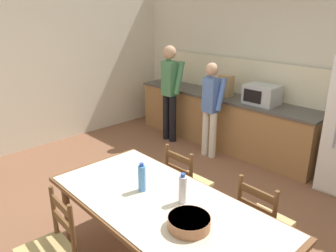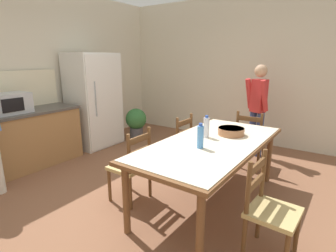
# 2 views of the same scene
# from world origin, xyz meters

# --- Properties ---
(ground_plane) EXTENTS (8.32, 8.32, 0.00)m
(ground_plane) POSITION_xyz_m (0.00, 0.00, 0.00)
(ground_plane) COLOR brown
(wall_back) EXTENTS (6.52, 0.12, 2.90)m
(wall_back) POSITION_xyz_m (0.00, 2.66, 1.45)
(wall_back) COLOR beige
(wall_back) RESTS_ON ground
(wall_left) EXTENTS (0.12, 5.20, 2.90)m
(wall_left) POSITION_xyz_m (-3.26, 0.00, 1.45)
(wall_left) COLOR beige
(wall_left) RESTS_ON ground
(kitchen_counter) EXTENTS (3.49, 0.66, 0.91)m
(kitchen_counter) POSITION_xyz_m (-1.02, 2.23, 0.46)
(kitchen_counter) COLOR #9E7042
(kitchen_counter) RESTS_ON ground
(counter_splashback) EXTENTS (3.45, 0.03, 0.60)m
(counter_splashback) POSITION_xyz_m (-1.02, 2.54, 1.21)
(counter_splashback) COLOR beige
(counter_splashback) RESTS_ON kitchen_counter
(microwave) EXTENTS (0.50, 0.39, 0.30)m
(microwave) POSITION_xyz_m (-0.26, 2.21, 1.06)
(microwave) COLOR #B2B7BC
(microwave) RESTS_ON kitchen_counter
(paper_bag) EXTENTS (0.24, 0.16, 0.36)m
(paper_bag) POSITION_xyz_m (-0.95, 2.20, 1.09)
(paper_bag) COLOR tan
(paper_bag) RESTS_ON kitchen_counter
(dining_table) EXTENTS (2.19, 1.07, 0.78)m
(dining_table) POSITION_xyz_m (0.54, -0.66, 0.71)
(dining_table) COLOR brown
(dining_table) RESTS_ON ground
(bottle_near_centre) EXTENTS (0.07, 0.07, 0.27)m
(bottle_near_centre) POSITION_xyz_m (0.27, -0.65, 0.90)
(bottle_near_centre) COLOR #4C8ED6
(bottle_near_centre) RESTS_ON dining_table
(bottle_off_centre) EXTENTS (0.07, 0.07, 0.27)m
(bottle_off_centre) POSITION_xyz_m (0.65, -0.53, 0.90)
(bottle_off_centre) COLOR silver
(bottle_off_centre) RESTS_ON dining_table
(serving_bowl) EXTENTS (0.32, 0.32, 0.09)m
(serving_bowl) POSITION_xyz_m (0.92, -0.74, 0.83)
(serving_bowl) COLOR #9E6642
(serving_bowl) RESTS_ON dining_table
(chair_side_near_left) EXTENTS (0.44, 0.42, 0.91)m
(chair_side_near_left) POSITION_xyz_m (0.04, -1.45, 0.44)
(chair_side_near_left) COLOR brown
(chair_side_near_left) RESTS_ON ground
(chair_side_far_right) EXTENTS (0.44, 0.42, 0.91)m
(chair_side_far_right) POSITION_xyz_m (1.05, 0.13, 0.44)
(chair_side_far_right) COLOR brown
(chair_side_far_right) RESTS_ON ground
(chair_side_far_left) EXTENTS (0.42, 0.40, 0.91)m
(chair_side_far_left) POSITION_xyz_m (0.07, 0.15, 0.44)
(chair_side_far_left) COLOR brown
(chair_side_far_left) RESTS_ON ground
(person_at_sink) EXTENTS (0.43, 0.30, 1.73)m
(person_at_sink) POSITION_xyz_m (-1.80, 1.71, 0.97)
(person_at_sink) COLOR black
(person_at_sink) RESTS_ON ground
(person_at_counter) EXTENTS (0.39, 0.27, 1.54)m
(person_at_counter) POSITION_xyz_m (-0.85, 1.69, 0.87)
(person_at_counter) COLOR silver
(person_at_counter) RESTS_ON ground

